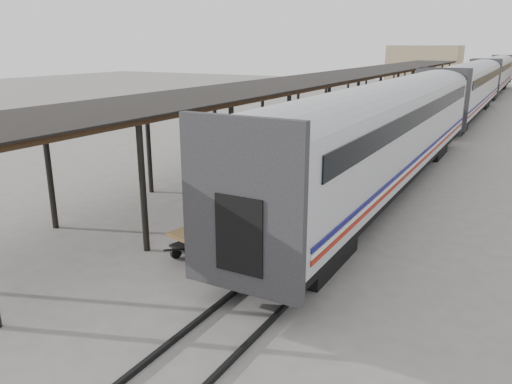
{
  "coord_description": "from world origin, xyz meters",
  "views": [
    {
      "loc": [
        8.52,
        -12.77,
        6.08
      ],
      "look_at": [
        1.3,
        0.15,
        1.7
      ],
      "focal_mm": 35.0,
      "sensor_mm": 36.0,
      "label": 1
    }
  ],
  "objects_px": {
    "luggage_tug": "(345,129)",
    "pedestrian": "(280,147)",
    "baggage_cart": "(211,233)",
    "porter": "(204,204)"
  },
  "relations": [
    {
      "from": "luggage_tug",
      "to": "baggage_cart",
      "type": "bearing_deg",
      "value": -71.61
    },
    {
      "from": "baggage_cart",
      "to": "pedestrian",
      "type": "xyz_separation_m",
      "value": [
        -3.59,
        11.81,
        0.24
      ]
    },
    {
      "from": "luggage_tug",
      "to": "porter",
      "type": "relative_size",
      "value": 1.01
    },
    {
      "from": "baggage_cart",
      "to": "porter",
      "type": "height_order",
      "value": "porter"
    },
    {
      "from": "baggage_cart",
      "to": "luggage_tug",
      "type": "xyz_separation_m",
      "value": [
        -2.88,
        19.99,
        0.04
      ]
    },
    {
      "from": "luggage_tug",
      "to": "pedestrian",
      "type": "bearing_deg",
      "value": -84.75
    },
    {
      "from": "pedestrian",
      "to": "baggage_cart",
      "type": "bearing_deg",
      "value": 88.17
    },
    {
      "from": "luggage_tug",
      "to": "pedestrian",
      "type": "xyz_separation_m",
      "value": [
        -0.71,
        -8.18,
        0.2
      ]
    },
    {
      "from": "baggage_cart",
      "to": "porter",
      "type": "distance_m",
      "value": 1.33
    },
    {
      "from": "porter",
      "to": "luggage_tug",
      "type": "bearing_deg",
      "value": 34.18
    }
  ]
}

